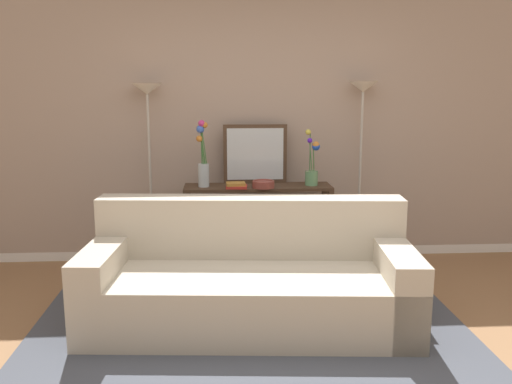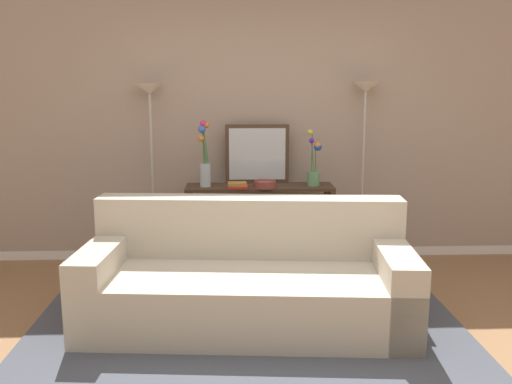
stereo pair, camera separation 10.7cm
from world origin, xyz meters
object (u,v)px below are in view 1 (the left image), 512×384
Objects in this scene: wall_mirror at (255,154)px; fruit_bowl at (263,184)px; couch at (250,282)px; floor_lamp_left at (148,124)px; vase_short_flowers at (312,167)px; book_stack at (236,185)px; book_row_under_console at (219,261)px; console_table at (258,211)px; vase_tall_flowers at (203,159)px; floor_lamp_right at (362,121)px.

wall_mirror is 2.97× the size of fruit_bowl.
couch is at bearing -95.33° from wall_mirror.
floor_lamp_left is 1.57m from vase_short_flowers.
book_stack is at bearing -178.34° from fruit_bowl.
book_row_under_console is at bearing 145.21° from book_stack.
console_table is 6.91× the size of book_stack.
floor_lamp_left is 1.46m from book_row_under_console.
vase_tall_flowers is (-0.36, 1.21, 0.74)m from couch.
couch is 1.26m from fruit_bowl.
vase_short_flowers is (-0.49, -0.12, -0.41)m from floor_lamp_right.
vase_short_flowers reaches higher than couch.
couch is 1.29m from book_row_under_console.
console_table is 3.51× the size of book_row_under_console.
wall_mirror is 0.41m from book_stack.
vase_tall_flowers is 0.60m from fruit_bowl.
wall_mirror is at bearing 163.13° from vase_short_flowers.
floor_lamp_right is (1.14, 1.35, 1.07)m from couch.
couch reaches higher than fruit_bowl.
console_table is 0.62m from book_row_under_console.
floor_lamp_left is 3.31× the size of vase_short_flowers.
vase_tall_flowers is at bearing -174.77° from floor_lamp_right.
floor_lamp_right is at bearing -2.08° from wall_mirror.
vase_short_flowers is at bearing -0.93° from book_row_under_console.
vase_short_flowers is (1.02, 0.02, -0.08)m from vase_tall_flowers.
floor_lamp_right is 8.80× the size of book_stack.
book_stack is at bearing 93.07° from couch.
book_row_under_console is at bearing -157.77° from wall_mirror.
vase_tall_flowers reaches higher than fruit_bowl.
vase_tall_flowers is 1.57× the size of book_row_under_console.
wall_mirror is at bearing 103.20° from fruit_bowl.
vase_tall_flowers reaches higher than book_row_under_console.
vase_short_flowers is 0.74m from book_stack.
wall_mirror is (0.99, 0.04, -0.29)m from floor_lamp_left.
fruit_bowl is 0.52× the size of book_row_under_console.
fruit_bowl is (1.05, -0.22, -0.54)m from floor_lamp_left.
couch is 2.07m from floor_lamp_right.
console_table is 2.27× the size of wall_mirror.
vase_short_flowers is (0.51, -0.01, 0.42)m from console_table.
floor_lamp_right reaches higher than vase_short_flowers.
couch is 4.57× the size of vase_short_flowers.
floor_lamp_right is (1.00, 0.11, 0.83)m from console_table.
vase_short_flowers reaches higher than book_stack.
couch is at bearing -73.37° from vase_tall_flowers.
book_stack is 0.51× the size of book_row_under_console.
vase_short_flowers reaches higher than book_row_under_console.
floor_lamp_right is at bearing 5.23° from vase_tall_flowers.
couch is 3.89× the size of vase_tall_flowers.
couch is 11.72× the size of fruit_bowl.
vase_short_flowers is 0.50m from fruit_bowl.
console_table is at bearing -83.70° from wall_mirror.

